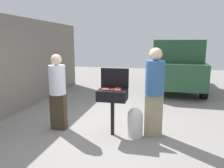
# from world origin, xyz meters

# --- Properties ---
(ground_plane) EXTENTS (24.00, 24.00, 0.00)m
(ground_plane) POSITION_xyz_m (0.00, 0.00, 0.00)
(ground_plane) COLOR gray
(house_wall_side) EXTENTS (0.24, 8.00, 2.65)m
(house_wall_side) POSITION_xyz_m (-2.85, 1.00, 1.32)
(house_wall_side) COLOR slate
(house_wall_side) RESTS_ON ground
(bbq_grill) EXTENTS (0.60, 0.44, 0.98)m
(bbq_grill) POSITION_xyz_m (0.19, -0.16, 0.83)
(bbq_grill) COLOR black
(bbq_grill) RESTS_ON ground
(grill_lid_open) EXTENTS (0.60, 0.05, 0.42)m
(grill_lid_open) POSITION_xyz_m (0.19, 0.06, 1.19)
(grill_lid_open) COLOR black
(grill_lid_open) RESTS_ON bbq_grill
(hot_dog_0) EXTENTS (0.13, 0.04, 0.03)m
(hot_dog_0) POSITION_xyz_m (0.16, -0.25, 0.99)
(hot_dog_0) COLOR #B74C33
(hot_dog_0) RESTS_ON bbq_grill
(hot_dog_1) EXTENTS (0.13, 0.03, 0.03)m
(hot_dog_1) POSITION_xyz_m (0.28, -0.16, 0.99)
(hot_dog_1) COLOR #B74C33
(hot_dog_1) RESTS_ON bbq_grill
(hot_dog_2) EXTENTS (0.13, 0.03, 0.03)m
(hot_dog_2) POSITION_xyz_m (0.29, -0.05, 0.99)
(hot_dog_2) COLOR #C6593D
(hot_dog_2) RESTS_ON bbq_grill
(hot_dog_3) EXTENTS (0.13, 0.03, 0.03)m
(hot_dog_3) POSITION_xyz_m (0.31, -0.22, 0.99)
(hot_dog_3) COLOR #B74C33
(hot_dog_3) RESTS_ON bbq_grill
(hot_dog_4) EXTENTS (0.13, 0.03, 0.03)m
(hot_dog_4) POSITION_xyz_m (0.04, -0.25, 0.99)
(hot_dog_4) COLOR #C6593D
(hot_dog_4) RESTS_ON bbq_grill
(hot_dog_5) EXTENTS (0.13, 0.03, 0.03)m
(hot_dog_5) POSITION_xyz_m (0.05, -0.14, 0.99)
(hot_dog_5) COLOR #B74C33
(hot_dog_5) RESTS_ON bbq_grill
(hot_dog_6) EXTENTS (0.13, 0.04, 0.03)m
(hot_dog_6) POSITION_xyz_m (0.31, -0.27, 0.99)
(hot_dog_6) COLOR #AD4228
(hot_dog_6) RESTS_ON bbq_grill
(hot_dog_7) EXTENTS (0.13, 0.04, 0.03)m
(hot_dog_7) POSITION_xyz_m (0.22, -0.13, 0.99)
(hot_dog_7) COLOR #AD4228
(hot_dog_7) RESTS_ON bbq_grill
(hot_dog_8) EXTENTS (0.13, 0.04, 0.03)m
(hot_dog_8) POSITION_xyz_m (0.02, -0.19, 0.99)
(hot_dog_8) COLOR #AD4228
(hot_dog_8) RESTS_ON bbq_grill
(propane_tank) EXTENTS (0.32, 0.32, 0.62)m
(propane_tank) POSITION_xyz_m (0.67, -0.15, 0.32)
(propane_tank) COLOR silver
(propane_tank) RESTS_ON ground
(person_left) EXTENTS (0.35, 0.35, 1.69)m
(person_left) POSITION_xyz_m (-1.06, -0.13, 0.92)
(person_left) COLOR #3F3323
(person_left) RESTS_ON ground
(person_right) EXTENTS (0.39, 0.39, 1.84)m
(person_right) POSITION_xyz_m (1.04, -0.01, 1.00)
(person_right) COLOR gray
(person_right) RESTS_ON ground
(parked_minivan) EXTENTS (2.10, 4.44, 2.02)m
(parked_minivan) POSITION_xyz_m (1.77, 4.98, 1.03)
(parked_minivan) COLOR #234C2D
(parked_minivan) RESTS_ON ground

